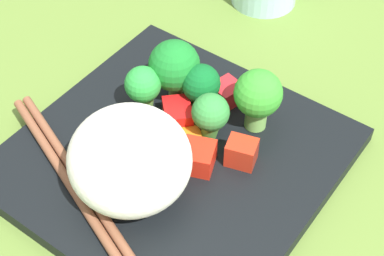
{
  "coord_description": "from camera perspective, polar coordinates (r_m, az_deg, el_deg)",
  "views": [
    {
      "loc": [
        -19.71,
        27.43,
        41.22
      ],
      "look_at": [
        -0.74,
        -1.74,
        3.47
      ],
      "focal_mm": 56.84,
      "sensor_mm": 36.0,
      "label": 1
    }
  ],
  "objects": [
    {
      "name": "pepper_chunk_2",
      "position": [
        0.5,
        0.55,
        -2.75
      ],
      "size": [
        3.41,
        3.47,
        2.1
      ],
      "primitive_type": "cube",
      "rotation": [
        0.0,
        0.0,
        0.32
      ],
      "color": "red",
      "rests_on": "square_plate"
    },
    {
      "name": "broccoli_floret_0",
      "position": [
        0.55,
        -1.67,
        5.81
      ],
      "size": [
        4.72,
        4.72,
        6.03
      ],
      "color": "#749E4B",
      "rests_on": "square_plate"
    },
    {
      "name": "carrot_slice_0",
      "position": [
        0.53,
        -1.06,
        -0.76
      ],
      "size": [
        3.64,
        3.64,
        0.76
      ],
      "primitive_type": "cylinder",
      "rotation": [
        0.0,
        0.0,
        3.38
      ],
      "color": "orange",
      "rests_on": "square_plate"
    },
    {
      "name": "ground_plane",
      "position": [
        0.54,
        -1.67,
        -4.04
      ],
      "size": [
        110.0,
        110.0,
        2.0
      ],
      "primitive_type": "cube",
      "color": "#5A7730"
    },
    {
      "name": "pepper_chunk_3",
      "position": [
        0.51,
        -2.5,
        -2.35
      ],
      "size": [
        3.83,
        3.67,
        1.24
      ],
      "primitive_type": "cube",
      "rotation": [
        0.0,
        0.0,
        2.69
      ],
      "color": "red",
      "rests_on": "square_plate"
    },
    {
      "name": "carrot_slice_2",
      "position": [
        0.58,
        0.62,
        4.07
      ],
      "size": [
        3.03,
        3.03,
        0.61
      ],
      "primitive_type": "cylinder",
      "rotation": [
        0.0,
        0.0,
        2.4
      ],
      "color": "orange",
      "rests_on": "square_plate"
    },
    {
      "name": "square_plate",
      "position": [
        0.53,
        -1.71,
        -2.86
      ],
      "size": [
        26.83,
        26.83,
        1.47
      ],
      "primitive_type": "cube",
      "rotation": [
        0.0,
        0.0,
        -0.05
      ],
      "color": "black",
      "rests_on": "ground_plane"
    },
    {
      "name": "pepper_chunk_1",
      "position": [
        0.56,
        3.27,
        3.29
      ],
      "size": [
        3.0,
        3.06,
        1.95
      ],
      "primitive_type": "cube",
      "rotation": [
        0.0,
        0.0,
        5.98
      ],
      "color": "red",
      "rests_on": "square_plate"
    },
    {
      "name": "pepper_chunk_0",
      "position": [
        0.54,
        -1.36,
        1.34
      ],
      "size": [
        3.87,
        3.92,
        1.84
      ],
      "primitive_type": "cube",
      "rotation": [
        0.0,
        0.0,
        5.44
      ],
      "color": "red",
      "rests_on": "square_plate"
    },
    {
      "name": "chopstick_pair",
      "position": [
        0.51,
        -11.38,
        -4.33
      ],
      "size": [
        19.34,
        9.82,
        0.79
      ],
      "rotation": [
        0.0,
        0.0,
        2.72
      ],
      "color": "brown",
      "rests_on": "square_plate"
    },
    {
      "name": "broccoli_floret_4",
      "position": [
        0.54,
        0.85,
        4.05
      ],
      "size": [
        3.5,
        3.5,
        4.72
      ],
      "color": "#569E42",
      "rests_on": "square_plate"
    },
    {
      "name": "carrot_slice_1",
      "position": [
        0.57,
        5.69,
        2.83
      ],
      "size": [
        3.63,
        3.63,
        0.5
      ],
      "primitive_type": "cylinder",
      "rotation": [
        0.0,
        0.0,
        3.62
      ],
      "color": "orange",
      "rests_on": "square_plate"
    },
    {
      "name": "pepper_chunk_4",
      "position": [
        0.51,
        4.66,
        -2.29
      ],
      "size": [
        2.87,
        2.56,
        2.31
      ],
      "primitive_type": "cube",
      "rotation": [
        0.0,
        0.0,
        0.24
      ],
      "color": "red",
      "rests_on": "square_plate"
    },
    {
      "name": "rice_mound",
      "position": [
        0.47,
        -5.87,
        -2.92
      ],
      "size": [
        14.06,
        14.01,
        7.22
      ],
      "primitive_type": "ellipsoid",
      "rotation": [
        0.0,
        0.0,
        4.0
      ],
      "color": "white",
      "rests_on": "square_plate"
    },
    {
      "name": "broccoli_floret_3",
      "position": [
        0.54,
        -4.61,
        4.02
      ],
      "size": [
        3.29,
        3.29,
        4.73
      ],
      "color": "#649E42",
      "rests_on": "square_plate"
    },
    {
      "name": "chicken_piece_1",
      "position": [
        0.53,
        -4.26,
        -0.01
      ],
      "size": [
        4.21,
        4.0,
        2.33
      ],
      "primitive_type": "ellipsoid",
      "rotation": [
        0.0,
        0.0,
        2.54
      ],
      "color": "tan",
      "rests_on": "square_plate"
    },
    {
      "name": "broccoli_floret_2",
      "position": [
        0.52,
        6.21,
        3.04
      ],
      "size": [
        4.24,
        4.24,
        5.91
      ],
      "color": "#73AB4F",
      "rests_on": "square_plate"
    },
    {
      "name": "broccoli_floret_1",
      "position": [
        0.52,
        1.75,
        1.34
      ],
      "size": [
        3.3,
        3.3,
        4.63
      ],
      "color": "#52A13F",
      "rests_on": "square_plate"
    }
  ]
}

